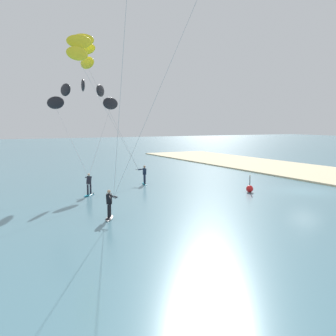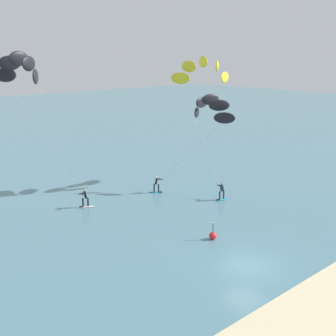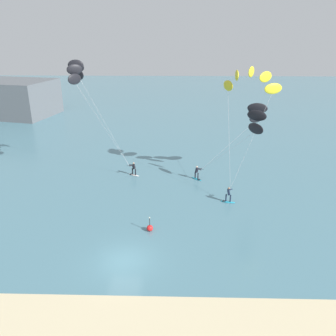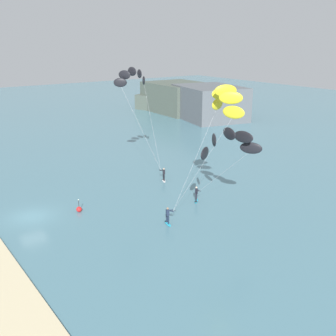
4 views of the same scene
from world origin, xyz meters
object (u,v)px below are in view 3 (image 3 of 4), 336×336
at_px(kitesurfer_nearshore, 79,76).
at_px(marker_buoy, 150,228).
at_px(kitesurfer_far_out, 250,84).
at_px(kitesurfer_mid_water, 254,118).

distance_m(kitesurfer_nearshore, marker_buoy, 18.48).
height_order(kitesurfer_nearshore, marker_buoy, kitesurfer_nearshore).
bearing_deg(kitesurfer_nearshore, kitesurfer_far_out, -4.77).
height_order(kitesurfer_nearshore, kitesurfer_far_out, kitesurfer_nearshore).
distance_m(kitesurfer_nearshore, kitesurfer_mid_water, 19.36).
xyz_separation_m(kitesurfer_nearshore, kitesurfer_mid_water, (18.86, -1.52, -4.13)).
bearing_deg(kitesurfer_mid_water, kitesurfer_nearshore, 175.38).
relative_size(kitesurfer_nearshore, kitesurfer_mid_water, 1.45).
xyz_separation_m(kitesurfer_mid_water, kitesurfer_far_out, (-0.79, 0.01, 3.58)).
distance_m(kitesurfer_nearshore, kitesurfer_far_out, 18.14).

